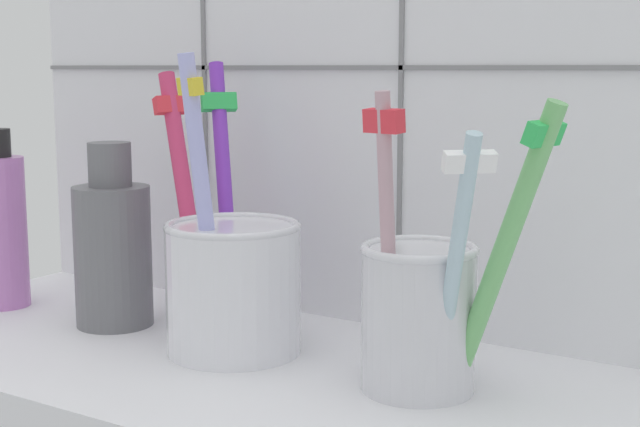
{
  "coord_description": "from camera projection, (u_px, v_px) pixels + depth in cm",
  "views": [
    {
      "loc": [
        27.1,
        -41.56,
        19.13
      ],
      "look_at": [
        0.0,
        1.3,
        11.03
      ],
      "focal_mm": 51.71,
      "sensor_mm": 36.0,
      "label": 1
    }
  ],
  "objects": [
    {
      "name": "tile_wall_back",
      "position": [
        410.0,
        13.0,
        0.58
      ],
      "size": [
        64.0,
        2.2,
        45.0
      ],
      "color": "white",
      "rests_on": "ground"
    },
    {
      "name": "counter_slab",
      "position": [
        308.0,
        392.0,
        0.52
      ],
      "size": [
        64.0,
        22.0,
        2.0
      ],
      "primitive_type": "cube",
      "color": "silver",
      "rests_on": "ground"
    },
    {
      "name": "ceramic_vase",
      "position": [
        113.0,
        248.0,
        0.61
      ],
      "size": [
        5.1,
        5.1,
        12.25
      ],
      "color": "slate",
      "rests_on": "counter_slab"
    },
    {
      "name": "soap_bottle",
      "position": [
        1.0,
        227.0,
        0.66
      ],
      "size": [
        3.66,
        3.66,
        12.81
      ],
      "color": "#C076C6",
      "rests_on": "counter_slab"
    },
    {
      "name": "toothbrush_cup_left",
      "position": [
        230.0,
        276.0,
        0.56
      ],
      "size": [
        11.6,
        10.72,
        17.95
      ],
      "color": "white",
      "rests_on": "counter_slab"
    },
    {
      "name": "toothbrush_cup_right",
      "position": [
        423.0,
        307.0,
        0.48
      ],
      "size": [
        11.08,
        7.55,
        16.0
      ],
      "color": "silver",
      "rests_on": "counter_slab"
    }
  ]
}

